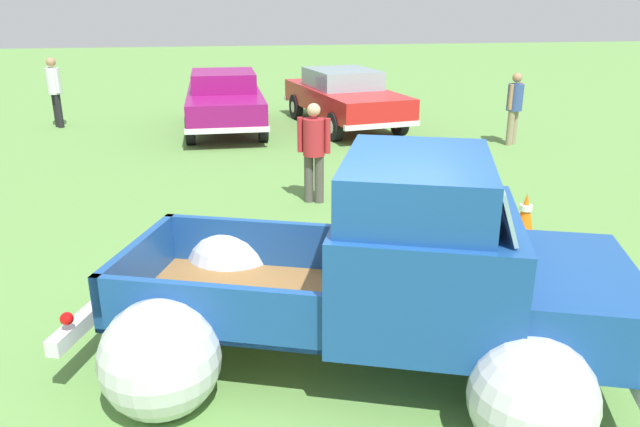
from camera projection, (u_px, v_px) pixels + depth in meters
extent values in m
plane|color=#609347|center=(346.00, 360.00, 5.53)|extent=(80.00, 80.00, 0.00)
cylinder|color=black|center=(505.00, 292.00, 5.97)|extent=(0.79, 0.46, 0.76)
cylinder|color=silver|center=(505.00, 292.00, 5.97)|extent=(0.40, 0.33, 0.34)
cylinder|color=black|center=(531.00, 401.00, 4.35)|extent=(0.79, 0.46, 0.76)
cylinder|color=silver|center=(531.00, 401.00, 4.35)|extent=(0.40, 0.33, 0.34)
cylinder|color=black|center=(232.00, 271.00, 6.43)|extent=(0.79, 0.46, 0.76)
cylinder|color=silver|center=(232.00, 271.00, 6.43)|extent=(0.40, 0.33, 0.34)
cylinder|color=black|center=(164.00, 362.00, 4.82)|extent=(0.79, 0.46, 0.76)
cylinder|color=silver|center=(164.00, 362.00, 4.82)|extent=(0.40, 0.33, 0.34)
sphere|color=silver|center=(233.00, 264.00, 6.46)|extent=(1.23, 1.23, 0.96)
sphere|color=silver|center=(160.00, 359.00, 4.75)|extent=(1.23, 1.23, 0.96)
cube|color=olive|center=(243.00, 298.00, 5.50)|extent=(2.45, 2.14, 0.04)
cube|color=#19478C|center=(264.00, 244.00, 6.10)|extent=(1.96, 0.76, 0.50)
cube|color=#19478C|center=(215.00, 314.00, 4.75)|extent=(1.96, 0.76, 0.50)
cube|color=#19478C|center=(351.00, 283.00, 5.26)|extent=(0.59, 1.48, 0.50)
cube|color=#19478C|center=(139.00, 267.00, 5.59)|extent=(0.59, 1.48, 0.50)
cube|color=#19478C|center=(425.00, 265.00, 5.09)|extent=(1.94, 2.09, 0.95)
cube|color=#19478C|center=(417.00, 184.00, 4.87)|extent=(1.60, 1.84, 0.45)
cube|color=#8CADB7|center=(500.00, 191.00, 4.77)|extent=(0.63, 1.43, 0.38)
cube|color=#19478C|center=(553.00, 296.00, 4.98)|extent=(1.72, 1.95, 0.55)
sphere|color=silver|center=(505.00, 287.00, 5.98)|extent=(1.18, 1.18, 0.92)
sphere|color=silver|center=(532.00, 398.00, 4.31)|extent=(1.18, 1.18, 0.92)
cube|color=silver|center=(113.00, 294.00, 5.74)|extent=(0.78, 1.91, 0.14)
cube|color=silver|center=(616.00, 338.00, 5.00)|extent=(0.78, 1.91, 0.14)
sphere|color=red|center=(151.00, 246.00, 6.41)|extent=(0.14, 0.14, 0.11)
sphere|color=red|center=(67.00, 319.00, 4.94)|extent=(0.14, 0.14, 0.11)
cylinder|color=black|center=(263.00, 127.00, 13.89)|extent=(0.20, 0.66, 0.66)
cylinder|color=silver|center=(263.00, 127.00, 13.89)|extent=(0.21, 0.30, 0.30)
cylinder|color=black|center=(190.00, 130.00, 13.63)|extent=(0.20, 0.66, 0.66)
cylinder|color=silver|center=(190.00, 130.00, 13.63)|extent=(0.21, 0.30, 0.30)
cylinder|color=black|center=(254.00, 107.00, 16.57)|extent=(0.20, 0.66, 0.66)
cylinder|color=silver|center=(254.00, 107.00, 16.57)|extent=(0.21, 0.30, 0.30)
cylinder|color=black|center=(193.00, 108.00, 16.30)|extent=(0.20, 0.66, 0.66)
cylinder|color=silver|center=(193.00, 108.00, 16.30)|extent=(0.21, 0.30, 0.30)
cube|color=#8C1466|center=(225.00, 102.00, 14.97)|extent=(1.78, 4.51, 0.55)
cube|color=#8C1466|center=(223.00, 81.00, 14.97)|extent=(1.53, 1.90, 0.45)
cube|color=silver|center=(223.00, 99.00, 17.11)|extent=(1.82, 0.11, 0.12)
cube|color=silver|center=(228.00, 130.00, 13.01)|extent=(1.82, 0.11, 0.12)
cylinder|color=black|center=(400.00, 122.00, 14.50)|extent=(0.32, 0.69, 0.66)
cylinder|color=silver|center=(400.00, 122.00, 14.50)|extent=(0.26, 0.33, 0.30)
cylinder|color=black|center=(335.00, 127.00, 13.97)|extent=(0.32, 0.69, 0.66)
cylinder|color=silver|center=(335.00, 127.00, 13.97)|extent=(0.26, 0.33, 0.30)
cylinder|color=black|center=(352.00, 103.00, 17.11)|extent=(0.32, 0.69, 0.66)
cylinder|color=silver|center=(352.00, 103.00, 17.11)|extent=(0.26, 0.33, 0.30)
cylinder|color=black|center=(296.00, 107.00, 16.58)|extent=(0.32, 0.69, 0.66)
cylinder|color=silver|center=(296.00, 107.00, 16.58)|extent=(0.26, 0.33, 0.30)
cube|color=red|center=(345.00, 99.00, 15.42)|extent=(2.58, 4.83, 0.55)
cube|color=#8CADB7|center=(342.00, 78.00, 15.41)|extent=(1.86, 2.17, 0.45)
cube|color=silver|center=(315.00, 97.00, 17.50)|extent=(1.83, 0.43, 0.12)
cube|color=silver|center=(382.00, 125.00, 13.50)|extent=(1.83, 0.43, 0.12)
cylinder|color=gray|center=(510.00, 128.00, 13.54)|extent=(0.21, 0.21, 0.77)
cylinder|color=gray|center=(514.00, 127.00, 13.65)|extent=(0.21, 0.21, 0.77)
cylinder|color=#334C8C|center=(515.00, 97.00, 13.37)|extent=(0.48, 0.48, 0.58)
cylinder|color=#A87A56|center=(511.00, 97.00, 13.21)|extent=(0.13, 0.13, 0.55)
cylinder|color=#A87A56|center=(520.00, 95.00, 13.51)|extent=(0.13, 0.13, 0.55)
sphere|color=#A87A56|center=(517.00, 78.00, 13.23)|extent=(0.29, 0.29, 0.21)
cylinder|color=black|center=(59.00, 111.00, 15.39)|extent=(0.21, 0.21, 0.85)
cylinder|color=black|center=(56.00, 110.00, 15.51)|extent=(0.21, 0.21, 0.85)
cylinder|color=silver|center=(54.00, 81.00, 15.20)|extent=(0.47, 0.47, 0.64)
cylinder|color=silver|center=(57.00, 81.00, 15.04)|extent=(0.13, 0.13, 0.60)
cylinder|color=silver|center=(50.00, 79.00, 15.34)|extent=(0.13, 0.13, 0.60)
sphere|color=#A87A56|center=(51.00, 62.00, 15.05)|extent=(0.32, 0.32, 0.23)
cylinder|color=#4C4742|center=(319.00, 179.00, 9.69)|extent=(0.20, 0.20, 0.77)
cylinder|color=#4C4742|center=(309.00, 178.00, 9.72)|extent=(0.20, 0.20, 0.77)
cylinder|color=#B2262D|center=(314.00, 137.00, 9.48)|extent=(0.44, 0.44, 0.58)
cylinder|color=#B2262D|center=(328.00, 136.00, 9.43)|extent=(0.12, 0.12, 0.55)
cylinder|color=#B2262D|center=(300.00, 135.00, 9.52)|extent=(0.12, 0.12, 0.55)
sphere|color=#DBAD84|center=(314.00, 110.00, 9.34)|extent=(0.27, 0.27, 0.21)
cube|color=black|center=(523.00, 235.00, 8.40)|extent=(0.36, 0.36, 0.03)
cone|color=orange|center=(525.00, 214.00, 8.29)|extent=(0.28, 0.28, 0.60)
cylinder|color=white|center=(526.00, 208.00, 8.26)|extent=(0.17, 0.17, 0.08)
cube|color=black|center=(591.00, 284.00, 6.95)|extent=(0.36, 0.36, 0.03)
cone|color=orange|center=(595.00, 259.00, 6.84)|extent=(0.28, 0.28, 0.60)
cylinder|color=white|center=(596.00, 252.00, 6.81)|extent=(0.17, 0.17, 0.08)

